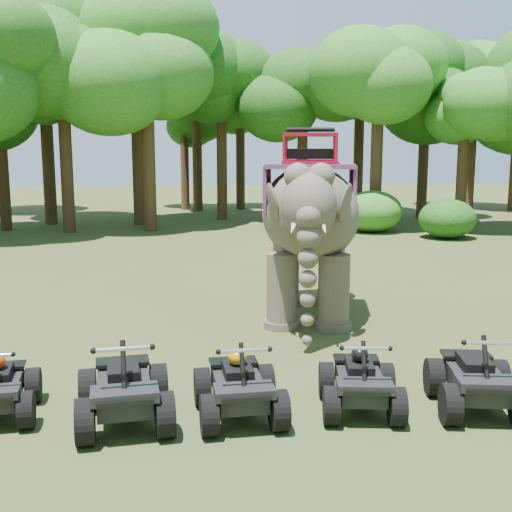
# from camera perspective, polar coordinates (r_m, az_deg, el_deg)

# --- Properties ---
(ground) EXTENTS (110.00, 110.00, 0.00)m
(ground) POSITION_cam_1_polar(r_m,az_deg,el_deg) (11.49, 0.49, -10.41)
(ground) COLOR #47381E
(ground) RESTS_ON ground
(elephant) EXTENTS (3.11, 5.50, 4.36)m
(elephant) POSITION_cam_1_polar(r_m,az_deg,el_deg) (14.88, 4.74, 2.85)
(elephant) COLOR brown
(elephant) RESTS_ON ground
(atv_1) EXTENTS (1.57, 1.98, 1.34)m
(atv_1) POSITION_cam_1_polar(r_m,az_deg,el_deg) (9.55, -11.68, -10.61)
(atv_1) COLOR black
(atv_1) RESTS_ON ground
(atv_2) EXTENTS (1.36, 1.77, 1.24)m
(atv_2) POSITION_cam_1_polar(r_m,az_deg,el_deg) (9.56, -1.54, -10.70)
(atv_2) COLOR black
(atv_2) RESTS_ON ground
(atv_3) EXTENTS (1.35, 1.72, 1.18)m
(atv_3) POSITION_cam_1_polar(r_m,az_deg,el_deg) (9.92, 9.26, -10.22)
(atv_3) COLOR black
(atv_3) RESTS_ON ground
(atv_4) EXTENTS (1.48, 1.87, 1.27)m
(atv_4) POSITION_cam_1_polar(r_m,az_deg,el_deg) (10.35, 19.04, -9.53)
(atv_4) COLOR black
(atv_4) RESTS_ON ground
(tree_0) EXTENTS (6.09, 6.09, 8.71)m
(tree_0) POSITION_cam_1_polar(r_m,az_deg,el_deg) (35.02, -3.07, 10.38)
(tree_0) COLOR #195114
(tree_0) RESTS_ON ground
(tree_1) EXTENTS (5.77, 5.77, 8.24)m
(tree_1) POSITION_cam_1_polar(r_m,az_deg,el_deg) (34.49, 4.15, 9.99)
(tree_1) COLOR #195114
(tree_1) RESTS_ON ground
(tree_2) EXTENTS (6.22, 6.22, 8.88)m
(tree_2) POSITION_cam_1_polar(r_m,az_deg,el_deg) (31.12, 10.72, 10.47)
(tree_2) COLOR #195114
(tree_2) RESTS_ON ground
(tree_3) EXTENTS (4.76, 4.76, 6.81)m
(tree_3) POSITION_cam_1_polar(r_m,az_deg,el_deg) (31.66, 17.90, 8.28)
(tree_3) COLOR #195114
(tree_3) RESTS_ON ground
(tree_30) EXTENTS (6.31, 6.31, 9.01)m
(tree_30) POSITION_cam_1_polar(r_m,az_deg,el_deg) (30.92, -16.63, 10.37)
(tree_30) COLOR #195114
(tree_30) RESTS_ON ground
(tree_31) EXTENTS (6.95, 6.95, 9.93)m
(tree_31) POSITION_cam_1_polar(r_m,az_deg,el_deg) (30.56, -9.59, 11.50)
(tree_31) COLOR #195114
(tree_31) RESTS_ON ground
(tree_33) EXTENTS (6.77, 6.77, 9.68)m
(tree_33) POSITION_cam_1_polar(r_m,az_deg,el_deg) (39.88, -5.28, 10.97)
(tree_33) COLOR #195114
(tree_33) RESTS_ON ground
(tree_35) EXTENTS (7.20, 7.20, 10.28)m
(tree_35) POSITION_cam_1_polar(r_m,az_deg,el_deg) (33.16, -10.54, 11.63)
(tree_35) COLOR #195114
(tree_35) RESTS_ON ground
(tree_36) EXTENTS (7.51, 7.51, 10.73)m
(tree_36) POSITION_cam_1_polar(r_m,az_deg,el_deg) (34.55, -18.17, 11.61)
(tree_36) COLOR #195114
(tree_36) RESTS_ON ground
(tree_37) EXTENTS (5.63, 5.63, 8.05)m
(tree_37) POSITION_cam_1_polar(r_m,az_deg,el_deg) (32.66, -21.72, 9.19)
(tree_37) COLOR #195114
(tree_37) RESTS_ON ground
(tree_38) EXTENTS (6.98, 6.98, 9.97)m
(tree_38) POSITION_cam_1_polar(r_m,az_deg,el_deg) (43.37, 18.69, 10.60)
(tree_38) COLOR #195114
(tree_38) RESTS_ON ground
(tree_39) EXTENTS (6.04, 6.04, 8.63)m
(tree_39) POSITION_cam_1_polar(r_m,az_deg,el_deg) (40.75, -1.40, 10.25)
(tree_39) COLOR #195114
(tree_39) RESTS_ON ground
(tree_41) EXTENTS (5.92, 5.92, 8.46)m
(tree_41) POSITION_cam_1_polar(r_m,az_deg,el_deg) (36.40, 14.71, 9.87)
(tree_41) COLOR #195114
(tree_41) RESTS_ON ground
(tree_42) EXTENTS (5.03, 5.03, 7.19)m
(tree_42) POSITION_cam_1_polar(r_m,az_deg,el_deg) (40.56, -6.37, 9.18)
(tree_42) COLOR #195114
(tree_42) RESTS_ON ground
(tree_43) EXTENTS (6.77, 6.77, 9.67)m
(tree_43) POSITION_cam_1_polar(r_m,az_deg,el_deg) (39.37, 9.15, 10.91)
(tree_43) COLOR #195114
(tree_43) RESTS_ON ground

